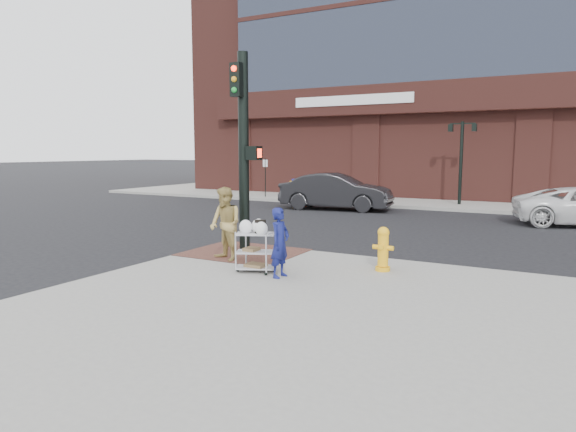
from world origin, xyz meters
The scene contains 13 objects.
ground centered at (0.00, 0.00, 0.00)m, with size 220.00×220.00×0.00m, color black.
brick_curb_ramp centered at (-0.60, 0.90, 0.16)m, with size 2.80×2.40×0.01m, color #562E28.
lamp_post centered at (2.00, 16.00, 2.62)m, with size 1.32×0.22×4.00m.
parking_sign centered at (-8.50, 15.00, 1.25)m, with size 0.05×0.05×2.20m, color black.
traffic_signal_pole centered at (-0.48, 0.77, 2.83)m, with size 0.61×0.51×5.00m.
woman_blue centered at (1.50, -0.90, 0.88)m, with size 0.53×0.35×1.45m, color navy.
pedestrian_tan centered at (-0.46, -0.08, 1.03)m, with size 0.85×0.67×1.76m, color #A8904F.
sedan_dark centered at (-2.91, 12.18, 0.85)m, with size 1.81×5.19×1.71m, color black.
utility_cart centered at (0.81, -0.74, 0.67)m, with size 0.94×0.77×1.15m.
fire_hydrant centered at (3.19, 0.68, 0.65)m, with size 0.46×0.32×0.97m.
newsbox_red centered at (-6.03, 15.22, 0.59)m, with size 0.37×0.34×0.89m, color red.
newsbox_yellow centered at (-6.64, 15.04, 0.63)m, with size 0.40×0.36×0.95m, color #F1A81A.
newsbox_blue centered at (-6.79, 15.62, 0.66)m, with size 0.43×0.39×1.03m, color #1924A5.
Camera 1 is at (6.66, -9.95, 2.76)m, focal length 32.00 mm.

